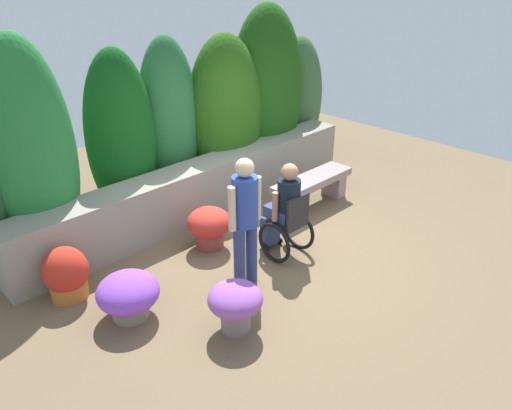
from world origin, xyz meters
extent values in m
plane|color=brown|center=(0.00, 0.00, 0.00)|extent=(11.50, 11.50, 0.00)
cube|color=gray|center=(0.00, 1.59, 0.42)|extent=(6.01, 0.54, 0.84)
ellipsoid|color=#277A35|center=(-2.19, 2.07, 1.46)|extent=(1.11, 0.77, 2.91)
ellipsoid|color=#114D16|center=(-0.86, 2.25, 1.29)|extent=(1.06, 0.74, 2.57)
ellipsoid|color=#286B37|center=(0.07, 2.35, 1.32)|extent=(1.02, 0.71, 2.63)
ellipsoid|color=#285A14|center=(1.03, 2.12, 1.29)|extent=(1.40, 0.98, 2.59)
ellipsoid|color=#1D5014|center=(2.03, 2.14, 1.49)|extent=(1.48, 1.04, 2.97)
ellipsoid|color=#3B6339|center=(3.03, 2.27, 1.17)|extent=(1.12, 0.78, 2.33)
cube|color=gray|center=(0.86, 0.55, 0.20)|extent=(0.20, 0.36, 0.39)
cube|color=gray|center=(2.03, 0.55, 0.20)|extent=(0.20, 0.36, 0.39)
cube|color=gray|center=(1.44, 0.55, 0.45)|extent=(1.53, 0.42, 0.12)
cube|color=black|center=(0.07, -0.14, 0.50)|extent=(0.40, 0.40, 0.06)
cube|color=black|center=(0.07, -0.32, 0.73)|extent=(0.40, 0.04, 0.40)
cube|color=black|center=(0.07, 0.18, 0.10)|extent=(0.28, 0.12, 0.03)
torus|color=black|center=(-0.17, -0.14, 0.28)|extent=(0.05, 0.56, 0.56)
torus|color=black|center=(0.31, -0.14, 0.28)|extent=(0.05, 0.56, 0.56)
cylinder|color=black|center=(-0.07, 0.11, 0.05)|extent=(0.03, 0.10, 0.10)
cylinder|color=black|center=(0.21, 0.11, 0.05)|extent=(0.03, 0.10, 0.10)
cube|color=navy|center=(0.07, -0.04, 0.61)|extent=(0.30, 0.40, 0.16)
cube|color=navy|center=(0.07, 0.16, 0.27)|extent=(0.26, 0.14, 0.43)
cylinder|color=black|center=(0.07, -0.16, 0.86)|extent=(0.30, 0.30, 0.50)
cylinder|color=#AB775A|center=(-0.12, -0.10, 0.78)|extent=(0.08, 0.08, 0.40)
cylinder|color=#AB775A|center=(0.26, -0.10, 0.78)|extent=(0.08, 0.08, 0.40)
sphere|color=#AB775A|center=(0.07, -0.16, 1.22)|extent=(0.22, 0.22, 0.22)
cylinder|color=navy|center=(-0.88, -0.25, 0.42)|extent=(0.14, 0.14, 0.84)
cylinder|color=navy|center=(-0.68, -0.25, 0.42)|extent=(0.14, 0.14, 0.84)
cylinder|color=#2C45A0|center=(-0.78, -0.25, 1.14)|extent=(0.30, 0.30, 0.60)
cylinder|color=beige|center=(-0.98, -0.25, 1.11)|extent=(0.09, 0.09, 0.54)
cylinder|color=beige|center=(-0.58, -0.25, 1.11)|extent=(0.09, 0.09, 0.54)
sphere|color=beige|center=(-0.78, -0.25, 1.55)|extent=(0.22, 0.22, 0.22)
cylinder|color=gray|center=(-1.43, -0.77, 0.15)|extent=(0.33, 0.33, 0.30)
ellipsoid|color=#2B481D|center=(-1.43, -0.77, 0.35)|extent=(0.36, 0.36, 0.12)
ellipsoid|color=#9A53B7|center=(-1.43, -0.77, 0.40)|extent=(0.59, 0.59, 0.34)
cylinder|color=gray|center=(-2.12, 0.23, 0.10)|extent=(0.42, 0.42, 0.21)
ellipsoid|color=#3A6329|center=(-2.12, 0.23, 0.26)|extent=(0.46, 0.46, 0.14)
ellipsoid|color=#8B47D4|center=(-2.12, 0.23, 0.32)|extent=(0.70, 0.70, 0.41)
cylinder|color=#C0682D|center=(-2.45, 1.05, 0.10)|extent=(0.43, 0.43, 0.21)
ellipsoid|color=#1B551C|center=(-2.45, 1.05, 0.28)|extent=(0.47, 0.47, 0.20)
ellipsoid|color=red|center=(-2.45, 1.05, 0.37)|extent=(0.52, 0.52, 0.58)
cylinder|color=#9E3F3C|center=(-0.52, 0.75, 0.13)|extent=(0.38, 0.38, 0.26)
ellipsoid|color=#1A5C14|center=(-0.52, 0.75, 0.32)|extent=(0.42, 0.42, 0.14)
ellipsoid|color=red|center=(-0.52, 0.75, 0.38)|extent=(0.60, 0.60, 0.41)
camera|label=1|loc=(-4.23, -3.92, 3.64)|focal=34.70mm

